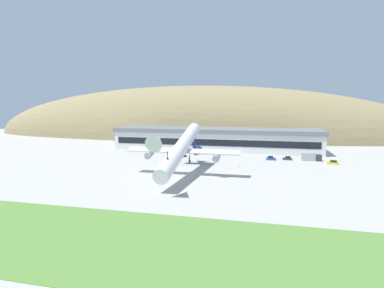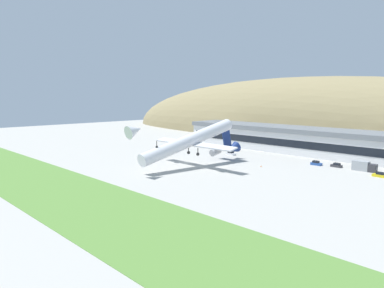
{
  "view_description": "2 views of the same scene",
  "coord_description": "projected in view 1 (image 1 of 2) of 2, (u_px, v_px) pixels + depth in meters",
  "views": [
    {
      "loc": [
        30.9,
        -94.85,
        23.22
      ],
      "look_at": [
        9.35,
        -0.04,
        10.0
      ],
      "focal_mm": 28.0,
      "sensor_mm": 36.0,
      "label": 1
    },
    {
      "loc": [
        100.89,
        -91.74,
        25.36
      ],
      "look_at": [
        7.61,
        -3.62,
        8.1
      ],
      "focal_mm": 35.0,
      "sensor_mm": 36.0,
      "label": 2
    }
  ],
  "objects": [
    {
      "name": "hill_backdrop",
      "position": [
        193.0,
        137.0,
        209.81
      ],
      "size": [
        311.09,
        66.88,
        70.63
      ],
      "primitive_type": "ellipsoid",
      "color": "#8E7F56",
      "rests_on": "ground_plane"
    },
    {
      "name": "ground_plane",
      "position": [
        165.0,
        172.0,
        101.56
      ],
      "size": [
        399.96,
        399.96,
        0.0
      ],
      "primitive_type": "plane",
      "color": "#ADAAA3"
    },
    {
      "name": "cargo_airplane",
      "position": [
        182.0,
        149.0,
        95.89
      ],
      "size": [
        37.45,
        51.54,
        15.58
      ],
      "color": "silver"
    },
    {
      "name": "service_car_1",
      "position": [
        184.0,
        157.0,
        126.68
      ],
      "size": [
        4.41,
        2.24,
        1.51
      ],
      "color": "silver",
      "rests_on": "ground_plane"
    },
    {
      "name": "grass_strip_foreground",
      "position": [
        75.0,
        237.0,
        52.29
      ],
      "size": [
        359.97,
        27.07,
        0.08
      ],
      "primitive_type": "cube",
      "color": "#568438",
      "rests_on": "ground_plane"
    },
    {
      "name": "fuel_truck",
      "position": [
        311.0,
        157.0,
        121.97
      ],
      "size": [
        7.72,
        3.01,
        3.25
      ],
      "color": "#333338",
      "rests_on": "ground_plane"
    },
    {
      "name": "service_car_0",
      "position": [
        333.0,
        163.0,
        115.08
      ],
      "size": [
        4.12,
        2.05,
        1.5
      ],
      "color": "gold",
      "rests_on": "ground_plane"
    },
    {
      "name": "traffic_cone_0",
      "position": [
        239.0,
        166.0,
        109.94
      ],
      "size": [
        0.52,
        0.52,
        0.58
      ],
      "color": "orange",
      "rests_on": "ground_plane"
    },
    {
      "name": "terminal_building",
      "position": [
        215.0,
        138.0,
        149.0
      ],
      "size": [
        101.14,
        19.29,
        10.99
      ],
      "color": "silver",
      "rests_on": "ground_plane"
    },
    {
      "name": "service_car_2",
      "position": [
        271.0,
        158.0,
        123.62
      ],
      "size": [
        3.82,
        1.97,
        1.58
      ],
      "color": "#264C99",
      "rests_on": "ground_plane"
    },
    {
      "name": "service_car_3",
      "position": [
        287.0,
        158.0,
        123.81
      ],
      "size": [
        3.79,
        1.81,
        1.5
      ],
      "color": "#333338",
      "rests_on": "ground_plane"
    }
  ]
}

